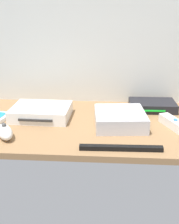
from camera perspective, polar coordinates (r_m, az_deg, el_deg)
name	(u,v)px	position (r cm, az deg, el deg)	size (l,w,h in cm)	color
ground_plane	(90,125)	(101.17, 0.00, -2.65)	(100.00, 48.00, 2.00)	#936D47
back_wall	(94,24)	(117.67, 0.84, 17.23)	(110.00, 1.20, 64.00)	silver
game_console	(41,112)	(105.91, -9.70, 0.00)	(21.47, 16.99, 4.40)	white
mini_computer	(120,118)	(97.82, 6.17, -1.31)	(18.37, 18.37, 5.30)	silver
network_router	(152,106)	(115.44, 12.53, 1.28)	(18.20, 12.61, 3.40)	black
remote_wand	(175,124)	(99.64, 16.85, -2.40)	(8.98, 15.05, 3.40)	white
remote_nunchuk	(5,132)	(92.49, -16.74, -3.85)	(8.95, 10.83, 5.10)	white
sensor_bar	(121,148)	(82.31, 6.35, -7.24)	(24.00, 1.80, 1.40)	black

